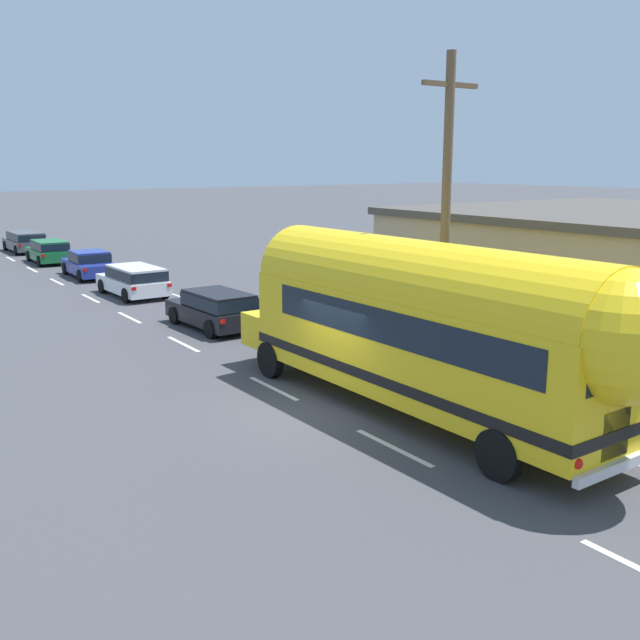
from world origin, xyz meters
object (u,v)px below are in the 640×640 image
car_lead (216,307)px  utility_pole (445,219)px  car_second (134,279)px  painted_bus (431,323)px  car_fifth (25,240)px  car_fourth (49,250)px  car_third (89,263)px

car_lead → utility_pole: bearing=-78.3°
car_second → painted_bus: bearing=-90.2°
car_fifth → car_lead: bearing=-89.4°
car_fourth → utility_pole: bearing=-85.6°
car_second → car_fourth: 13.43m
painted_bus → car_third: (0.14, 25.89, -1.57)m
car_second → car_third: 6.79m
car_second → car_third: (0.08, 6.79, -0.06)m
car_lead → car_third: (-0.03, 14.62, -0.04)m
car_lead → car_third: size_ratio=0.94×
painted_bus → car_fifth: bearing=90.1°
car_third → car_fifth: 13.16m
car_fifth → painted_bus: bearing=-89.9°
car_third → car_fifth: same height
car_third → car_lead: bearing=-89.9°
car_second → car_third: same height
utility_pole → car_third: 24.40m
car_lead → painted_bus: bearing=-90.9°
painted_bus → car_second: painted_bus is taller
utility_pole → car_second: utility_pole is taller
car_lead → car_second: size_ratio=0.98×
car_lead → car_second: 7.83m
utility_pole → car_third: bearing=94.7°
painted_bus → car_fourth: painted_bus is taller
car_fourth → car_fifth: (0.11, 6.52, 0.02)m
painted_bus → car_fifth: 39.08m
utility_pole → painted_bus: utility_pole is taller
car_lead → car_fourth: size_ratio=1.00×
car_fourth → painted_bus: bearing=-89.6°
car_lead → car_third: 14.62m
utility_pole → car_third: utility_pole is taller
car_second → car_fifth: (-0.16, 19.94, 0.01)m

